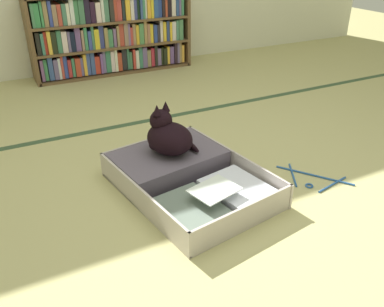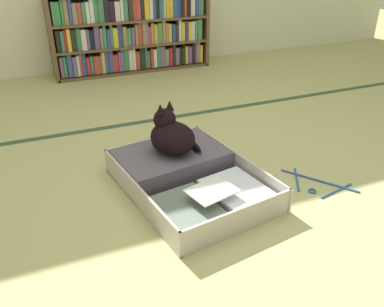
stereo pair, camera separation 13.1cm
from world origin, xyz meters
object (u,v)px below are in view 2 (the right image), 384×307
(black_cat, at_px, (171,135))
(open_suitcase, at_px, (184,175))
(bookshelf, at_px, (130,32))
(clothes_hanger, at_px, (317,184))

(black_cat, bearing_deg, open_suitcase, -82.21)
(bookshelf, relative_size, clothes_hanger, 4.22)
(black_cat, bearing_deg, clothes_hanger, -31.92)
(open_suitcase, height_order, clothes_hanger, open_suitcase)
(open_suitcase, relative_size, black_cat, 2.80)
(bookshelf, height_order, black_cat, bookshelf)
(clothes_hanger, bearing_deg, black_cat, 148.08)
(open_suitcase, height_order, black_cat, black_cat)
(open_suitcase, bearing_deg, black_cat, 97.79)
(bookshelf, bearing_deg, open_suitcase, -97.70)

